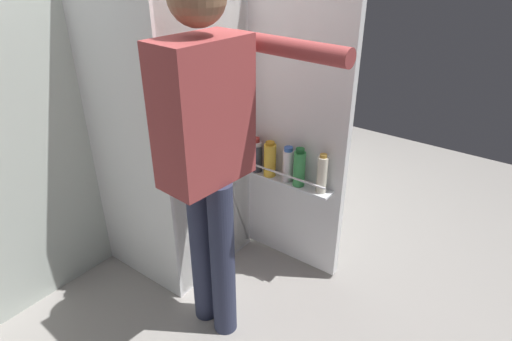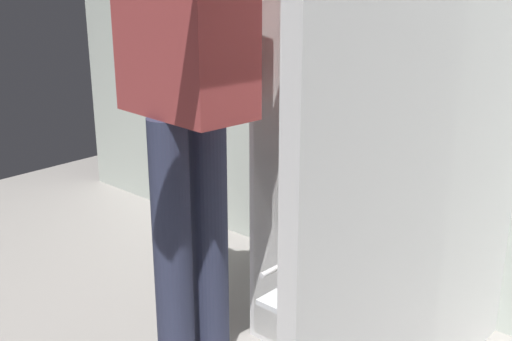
# 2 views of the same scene
# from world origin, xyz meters

# --- Properties ---
(ground_plane) EXTENTS (5.37, 5.37, 0.00)m
(ground_plane) POSITION_xyz_m (0.00, 0.00, 0.00)
(ground_plane) COLOR gray
(kitchen_wall) EXTENTS (4.40, 0.10, 2.67)m
(kitchen_wall) POSITION_xyz_m (0.00, 0.93, 1.33)
(kitchen_wall) COLOR beige
(kitchen_wall) RESTS_ON ground_plane
(refrigerator) EXTENTS (0.71, 1.26, 1.78)m
(refrigerator) POSITION_xyz_m (0.03, 0.52, 0.89)
(refrigerator) COLOR white
(refrigerator) RESTS_ON ground_plane
(person) EXTENTS (0.55, 0.76, 1.75)m
(person) POSITION_xyz_m (-0.32, -0.02, 1.05)
(person) COLOR #2D334C
(person) RESTS_ON ground_plane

